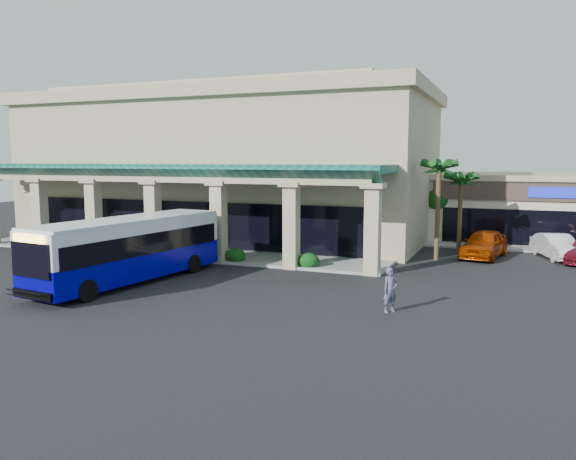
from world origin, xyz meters
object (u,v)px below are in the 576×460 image
at_px(pedestrian, 390,290).
at_px(car_silver, 484,244).
at_px(car_white, 557,247).
at_px(transit_bus, 130,251).

distance_m(pedestrian, car_silver, 14.73).
xyz_separation_m(pedestrian, car_white, (6.78, 15.73, -0.14)).
bearing_deg(transit_bus, car_white, 44.81).
height_order(car_silver, car_white, car_silver).
bearing_deg(car_white, pedestrian, -133.31).
relative_size(transit_bus, car_white, 2.50).
distance_m(transit_bus, pedestrian, 12.86).
bearing_deg(car_white, car_silver, 177.01).
xyz_separation_m(transit_bus, pedestrian, (12.83, -0.58, -0.69)).
relative_size(transit_bus, car_silver, 2.25).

